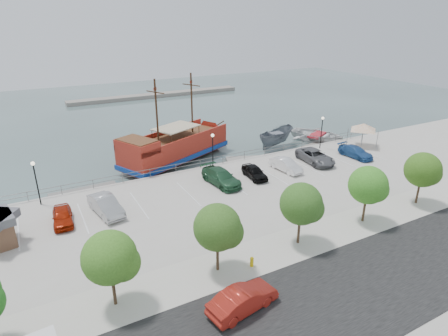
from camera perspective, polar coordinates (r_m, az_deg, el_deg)
name	(u,v)px	position (r m, az deg, el deg)	size (l,w,h in m)	color
ground	(242,200)	(38.10, 2.77, -4.91)	(160.00, 160.00, 0.00)	#3B4C4A
street	(368,284)	(27.33, 21.10, -16.12)	(100.00, 8.00, 0.04)	black
sidewalk	(308,239)	(30.63, 12.65, -10.55)	(100.00, 4.00, 0.05)	#BAB2A3
seawall_railing	(208,162)	(43.75, -2.47, 0.94)	(50.00, 0.06, 1.00)	slate
far_shore	(157,95)	(90.03, -10.14, 10.88)	(40.00, 3.00, 0.80)	gray
pirate_ship	(183,145)	(48.90, -6.32, 3.57)	(17.96, 11.66, 11.27)	#A12619
patrol_boat	(276,139)	(53.20, 7.92, 4.34)	(2.50, 6.64, 2.57)	slate
speedboat	(317,136)	(57.37, 14.00, 4.69)	(5.56, 7.78, 1.61)	silver
dock_west	(84,192)	(41.98, -20.56, -3.44)	(6.86, 1.96, 0.39)	slate
dock_mid	(250,159)	(48.48, 4.03, 1.34)	(6.20, 1.77, 0.35)	gray
dock_east	(314,147)	(54.65, 13.53, 3.19)	(6.37, 1.82, 0.36)	slate
canopy_tent	(364,124)	(53.26, 20.58, 6.36)	(4.60, 4.60, 3.61)	slate
street_sedan	(243,300)	(23.43, 2.91, -19.38)	(1.58, 4.52, 1.49)	#A92217
fire_hydrant	(252,261)	(26.92, 4.26, -14.00)	(0.27, 0.27, 0.79)	gold
lamp_post_left	(35,175)	(37.88, -26.83, -1.03)	(0.36, 0.36, 4.28)	black
lamp_post_mid	(213,145)	(41.84, -1.73, 3.47)	(0.36, 0.36, 4.28)	black
lamp_post_right	(322,127)	(50.75, 14.70, 6.09)	(0.36, 0.36, 4.28)	black
tree_b	(113,259)	(23.08, -16.63, -13.12)	(3.30, 3.20, 5.00)	#473321
tree_c	(220,229)	(24.95, -0.64, -9.20)	(3.30, 3.20, 5.00)	#473321
tree_d	(303,205)	(28.47, 11.97, -5.53)	(3.30, 3.20, 5.00)	#473321
tree_e	(370,186)	(33.11, 21.33, -2.59)	(3.30, 3.20, 5.00)	#473321
tree_f	(424,171)	(38.47, 28.21, -0.37)	(3.30, 3.20, 5.00)	#473321
parked_car_a	(62,216)	(34.54, -23.41, -6.76)	(1.57, 3.90, 1.33)	#9E1C06
parked_car_b	(106,205)	(34.77, -17.57, -5.46)	(1.69, 4.85, 1.60)	#A5A6A8
parked_car_d	(221,177)	(38.90, -0.45, -1.39)	(2.20, 5.40, 1.57)	#235132
parked_car_e	(254,172)	(40.60, 4.67, -0.60)	(1.60, 3.99, 1.36)	black
parked_car_f	(286,165)	(42.87, 9.42, 0.45)	(1.49, 4.27, 1.41)	white
parked_car_g	(315,156)	(46.04, 13.74, 1.72)	(2.55, 5.54, 1.54)	slate
parked_car_h	(356,152)	(49.33, 19.41, 2.33)	(1.91, 4.69, 1.36)	#245190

